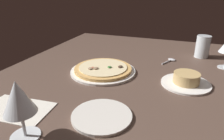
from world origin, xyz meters
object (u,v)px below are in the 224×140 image
at_px(pizza_main, 103,70).
at_px(water_glass, 202,48).
at_px(spoon, 170,60).
at_px(wine_glass_near, 18,100).
at_px(side_plate, 102,116).
at_px(ramekin_on_saucer, 186,80).
at_px(paper_menu, 17,109).

xyz_separation_m(pizza_main, water_glass, (-0.37, 0.42, 0.04)).
bearing_deg(pizza_main, spoon, 133.04).
bearing_deg(wine_glass_near, side_plate, 133.68).
height_order(ramekin_on_saucer, water_glass, water_glass).
bearing_deg(paper_menu, water_glass, 138.73).
distance_m(ramekin_on_saucer, water_glass, 0.38).
bearing_deg(side_plate, paper_menu, -78.15).
distance_m(wine_glass_near, water_glass, 0.94).
bearing_deg(pizza_main, ramekin_on_saucer, 89.55).
bearing_deg(ramekin_on_saucer, wine_glass_near, -39.68).
height_order(ramekin_on_saucer, side_plate, ramekin_on_saucer).
relative_size(side_plate, paper_menu, 0.85).
bearing_deg(ramekin_on_saucer, paper_menu, -53.29).
bearing_deg(pizza_main, wine_glass_near, -3.32).
distance_m(ramekin_on_saucer, paper_menu, 0.61).
relative_size(water_glass, paper_menu, 0.55).
height_order(pizza_main, water_glass, water_glass).
distance_m(ramekin_on_saucer, wine_glass_near, 0.60).
bearing_deg(water_glass, ramekin_on_saucer, -10.21).
distance_m(wine_glass_near, paper_menu, 0.18).
height_order(pizza_main, ramekin_on_saucer, ramekin_on_saucer).
relative_size(ramekin_on_saucer, spoon, 1.84).
height_order(pizza_main, wine_glass_near, wine_glass_near).
height_order(side_plate, paper_menu, side_plate).
bearing_deg(water_glass, spoon, -50.67).
distance_m(wine_glass_near, spoon, 0.78).
xyz_separation_m(ramekin_on_saucer, side_plate, (0.31, -0.23, -0.01)).
distance_m(wine_glass_near, side_plate, 0.23).
height_order(wine_glass_near, side_plate, wine_glass_near).
relative_size(ramekin_on_saucer, water_glass, 1.63).
bearing_deg(pizza_main, water_glass, 131.77).
bearing_deg(paper_menu, side_plate, 97.52).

